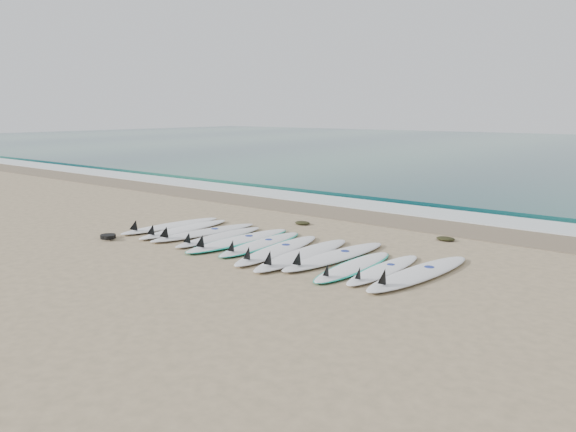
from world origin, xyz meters
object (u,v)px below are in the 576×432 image
Objects in this scene: surfboard_6 at (276,250)px; surfboard_11 at (418,273)px; surfboard_0 at (169,226)px; leash_coil at (108,236)px.

surfboard_11 reaches higher than surfboard_6.
surfboard_11 reaches higher than surfboard_0.
surfboard_11 is at bearing 13.78° from leash_coil.
surfboard_0 is at bearing 84.74° from leash_coil.
surfboard_11 is (6.16, 0.04, 0.01)m from surfboard_0.
surfboard_11 is at bearing 5.65° from surfboard_0.
leash_coil is (-3.52, -1.29, -0.01)m from surfboard_6.
surfboard_11 reaches higher than leash_coil.
surfboard_6 is (3.38, -0.21, 0.00)m from surfboard_0.
leash_coil is at bearing -167.34° from surfboard_6.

